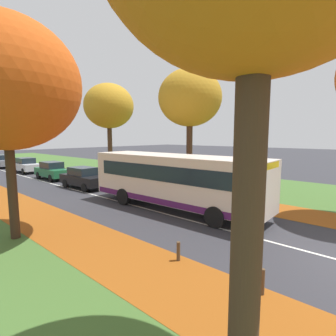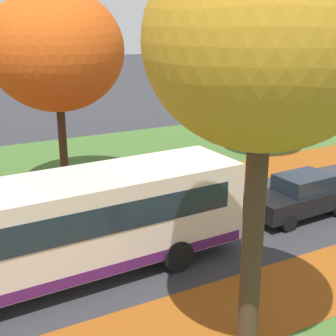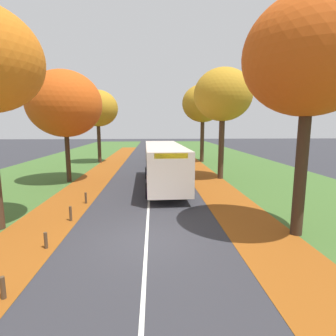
{
  "view_description": "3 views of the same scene",
  "coord_description": "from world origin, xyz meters",
  "px_view_note": "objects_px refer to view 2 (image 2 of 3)",
  "views": [
    {
      "loc": [
        -9.78,
        -0.04,
        4.04
      ],
      "look_at": [
        1.57,
        10.02,
        2.16
      ],
      "focal_mm": 28.0,
      "sensor_mm": 36.0,
      "label": 1
    },
    {
      "loc": [
        12.85,
        5.83,
        7.16
      ],
      "look_at": [
        -0.45,
        13.05,
        2.32
      ],
      "focal_mm": 50.0,
      "sensor_mm": 36.0,
      "label": 2
    },
    {
      "loc": [
        0.29,
        -9.42,
        4.32
      ],
      "look_at": [
        1.35,
        9.55,
        1.26
      ],
      "focal_mm": 28.0,
      "sensor_mm": 36.0,
      "label": 3
    }
  ],
  "objects_px": {
    "tree_left_mid": "(270,37)",
    "tree_right_near": "(265,44)",
    "bus": "(68,224)",
    "car_black_lead": "(301,196)",
    "tree_left_near": "(56,51)"
  },
  "relations": [
    {
      "from": "tree_left_near",
      "to": "car_black_lead",
      "type": "distance_m",
      "value": 11.19
    },
    {
      "from": "tree_left_mid",
      "to": "tree_right_near",
      "type": "relative_size",
      "value": 0.95
    },
    {
      "from": "tree_left_near",
      "to": "bus",
      "type": "bearing_deg",
      "value": -15.61
    },
    {
      "from": "tree_left_mid",
      "to": "bus",
      "type": "height_order",
      "value": "tree_left_mid"
    },
    {
      "from": "tree_right_near",
      "to": "car_black_lead",
      "type": "distance_m",
      "value": 10.04
    },
    {
      "from": "tree_right_near",
      "to": "bus",
      "type": "bearing_deg",
      "value": -151.34
    },
    {
      "from": "bus",
      "to": "car_black_lead",
      "type": "relative_size",
      "value": 2.46
    },
    {
      "from": "tree_right_near",
      "to": "tree_left_mid",
      "type": "bearing_deg",
      "value": 139.36
    },
    {
      "from": "tree_left_mid",
      "to": "car_black_lead",
      "type": "distance_m",
      "value": 9.64
    },
    {
      "from": "tree_left_mid",
      "to": "car_black_lead",
      "type": "relative_size",
      "value": 1.98
    },
    {
      "from": "car_black_lead",
      "to": "tree_left_mid",
      "type": "bearing_deg",
      "value": 150.72
    },
    {
      "from": "tree_left_mid",
      "to": "car_black_lead",
      "type": "xyz_separation_m",
      "value": [
        6.9,
        -3.87,
        -5.49
      ]
    },
    {
      "from": "tree_left_mid",
      "to": "tree_right_near",
      "type": "xyz_separation_m",
      "value": [
        11.94,
        -10.25,
        0.41
      ]
    },
    {
      "from": "tree_right_near",
      "to": "bus",
      "type": "height_order",
      "value": "tree_right_near"
    },
    {
      "from": "tree_right_near",
      "to": "bus",
      "type": "xyz_separation_m",
      "value": [
        -4.8,
        -2.62,
        -5.02
      ]
    }
  ]
}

